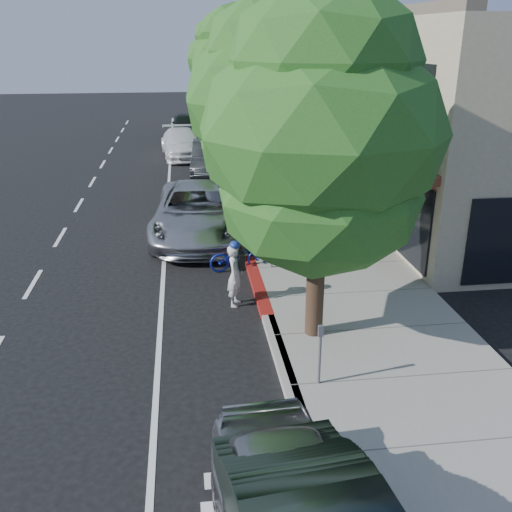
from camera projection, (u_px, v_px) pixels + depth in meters
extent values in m
plane|color=black|center=(262.00, 303.00, 14.81)|extent=(120.00, 120.00, 0.00)
cube|color=gray|center=(292.00, 210.00, 22.46)|extent=(4.60, 56.00, 0.15)
cube|color=#9E998E|center=(234.00, 212.00, 22.18)|extent=(0.30, 56.00, 0.15)
cube|color=maroon|center=(257.00, 284.00, 15.71)|extent=(0.32, 4.00, 0.15)
cube|color=#B8AA8D|center=(390.00, 94.00, 31.33)|extent=(10.00, 36.00, 7.00)
cylinder|color=black|center=(315.00, 285.00, 12.59)|extent=(0.40, 0.40, 2.65)
ellipsoid|color=#195018|center=(319.00, 194.00, 11.84)|extent=(4.29, 4.29, 3.43)
ellipsoid|color=#195018|center=(322.00, 131.00, 11.37)|extent=(5.04, 5.04, 4.04)
ellipsoid|color=#195018|center=(325.00, 59.00, 10.88)|extent=(3.78, 3.78, 3.03)
cylinder|color=black|center=(273.00, 209.00, 18.13)|extent=(0.40, 0.40, 2.67)
ellipsoid|color=#195018|center=(274.00, 143.00, 17.38)|extent=(4.65, 4.65, 3.72)
ellipsoid|color=#195018|center=(274.00, 99.00, 16.91)|extent=(5.47, 5.47, 4.38)
ellipsoid|color=#195018|center=(275.00, 50.00, 16.41)|extent=(4.11, 4.11, 3.28)
cylinder|color=black|center=(251.00, 169.00, 23.70)|extent=(0.40, 0.40, 2.58)
ellipsoid|color=#195018|center=(251.00, 119.00, 22.97)|extent=(3.45, 3.45, 2.76)
ellipsoid|color=#195018|center=(250.00, 87.00, 22.51)|extent=(4.05, 4.05, 3.24)
ellipsoid|color=#195018|center=(250.00, 51.00, 22.03)|extent=(3.04, 3.04, 2.43)
cylinder|color=black|center=(237.00, 141.00, 29.19)|extent=(0.40, 0.40, 2.91)
ellipsoid|color=#195018|center=(236.00, 95.00, 28.36)|extent=(3.82, 3.82, 3.06)
ellipsoid|color=#195018|center=(236.00, 65.00, 27.85)|extent=(4.50, 4.50, 3.60)
ellipsoid|color=#195018|center=(236.00, 32.00, 27.31)|extent=(3.37, 3.37, 2.70)
cylinder|color=black|center=(227.00, 124.00, 34.74)|extent=(0.40, 0.40, 2.89)
ellipsoid|color=#195018|center=(227.00, 85.00, 33.92)|extent=(3.52, 3.52, 2.82)
ellipsoid|color=#195018|center=(226.00, 60.00, 33.41)|extent=(4.14, 4.14, 3.31)
ellipsoid|color=#195018|center=(226.00, 33.00, 32.88)|extent=(3.11, 3.11, 2.49)
cylinder|color=black|center=(221.00, 112.00, 40.30)|extent=(0.40, 0.40, 2.84)
ellipsoid|color=#195018|center=(220.00, 79.00, 39.49)|extent=(3.89, 3.89, 3.11)
ellipsoid|color=#195018|center=(219.00, 58.00, 39.00)|extent=(4.58, 4.58, 3.66)
ellipsoid|color=#195018|center=(219.00, 35.00, 38.47)|extent=(3.44, 3.44, 2.75)
imported|color=silver|center=(235.00, 276.00, 14.41)|extent=(0.55, 0.68, 1.62)
imported|color=#17259E|center=(238.00, 256.00, 16.71)|extent=(1.80, 0.88, 0.90)
imported|color=#B9B9BE|center=(198.00, 212.00, 19.41)|extent=(3.41, 6.55, 1.76)
imported|color=black|center=(211.00, 159.00, 27.85)|extent=(2.21, 5.29, 1.70)
imported|color=white|center=(182.00, 143.00, 32.35)|extent=(2.61, 5.44, 1.53)
imported|color=black|center=(185.00, 124.00, 39.58)|extent=(1.74, 4.32, 1.47)
imported|color=black|center=(299.00, 203.00, 19.95)|extent=(1.03, 1.01, 1.68)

